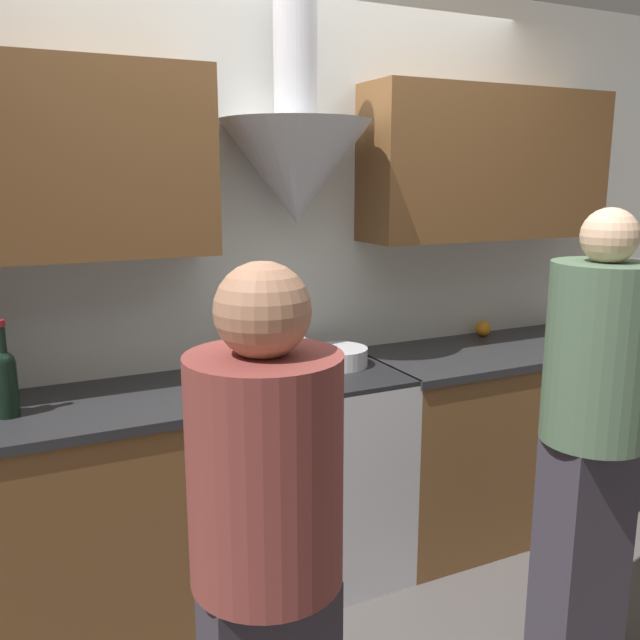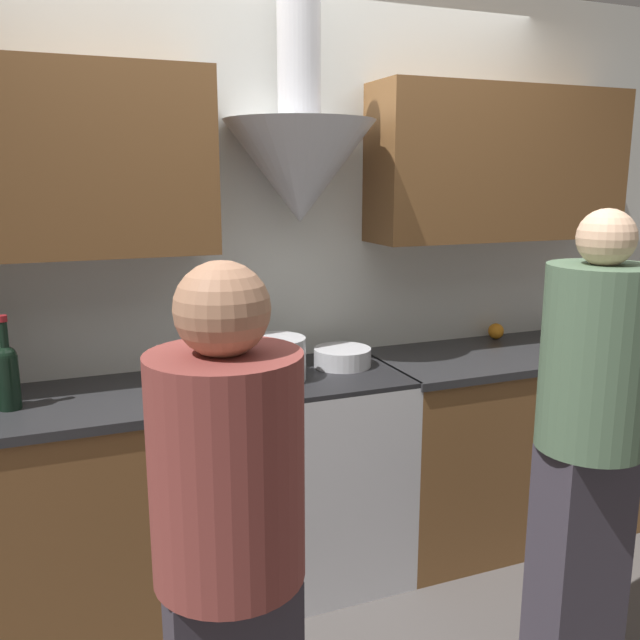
# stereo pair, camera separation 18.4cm
# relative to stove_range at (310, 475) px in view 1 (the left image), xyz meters

# --- Properties ---
(ground_plane) EXTENTS (12.00, 12.00, 0.00)m
(ground_plane) POSITION_rel_stove_range_xyz_m (0.00, -0.36, -0.47)
(ground_plane) COLOR #4C4744
(wall_back) EXTENTS (8.40, 0.63, 2.60)m
(wall_back) POSITION_rel_stove_range_xyz_m (-0.03, 0.26, 1.02)
(wall_back) COLOR silver
(wall_back) RESTS_ON ground_plane
(counter_left) EXTENTS (1.46, 0.62, 0.93)m
(counter_left) POSITION_rel_stove_range_xyz_m (-1.09, -0.00, -0.00)
(counter_left) COLOR brown
(counter_left) RESTS_ON ground_plane
(counter_right) EXTENTS (1.30, 0.62, 0.93)m
(counter_right) POSITION_rel_stove_range_xyz_m (1.01, -0.00, -0.00)
(counter_right) COLOR brown
(counter_right) RESTS_ON ground_plane
(stove_range) EXTENTS (0.74, 0.60, 0.93)m
(stove_range) POSITION_rel_stove_range_xyz_m (0.00, 0.00, 0.00)
(stove_range) COLOR silver
(stove_range) RESTS_ON ground_plane
(wine_bottle_6) EXTENTS (0.08, 0.08, 0.34)m
(wine_bottle_6) POSITION_rel_stove_range_xyz_m (-1.16, -0.02, 0.59)
(wine_bottle_6) COLOR black
(wine_bottle_6) RESTS_ON counter_left
(stock_pot) EXTENTS (0.25, 0.25, 0.18)m
(stock_pot) POSITION_rel_stove_range_xyz_m (-0.17, -0.03, 0.55)
(stock_pot) COLOR silver
(stock_pot) RESTS_ON stove_range
(mixing_bowl) EXTENTS (0.25, 0.25, 0.08)m
(mixing_bowl) POSITION_rel_stove_range_xyz_m (0.17, 0.05, 0.50)
(mixing_bowl) COLOR silver
(mixing_bowl) RESTS_ON stove_range
(orange_fruit) EXTENTS (0.08, 0.08, 0.08)m
(orange_fruit) POSITION_rel_stove_range_xyz_m (1.10, 0.22, 0.50)
(orange_fruit) COLOR orange
(orange_fruit) RESTS_ON counter_right
(person_foreground_left) EXTENTS (0.35, 0.35, 1.58)m
(person_foreground_left) POSITION_rel_stove_range_xyz_m (-0.66, -1.19, 0.40)
(person_foreground_left) COLOR #38333D
(person_foreground_left) RESTS_ON ground_plane
(person_foreground_right) EXTENTS (0.35, 0.35, 1.65)m
(person_foreground_right) POSITION_rel_stove_range_xyz_m (0.62, -0.95, 0.44)
(person_foreground_right) COLOR #38333D
(person_foreground_right) RESTS_ON ground_plane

